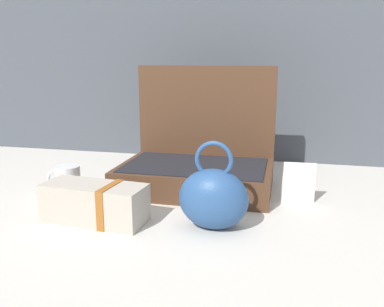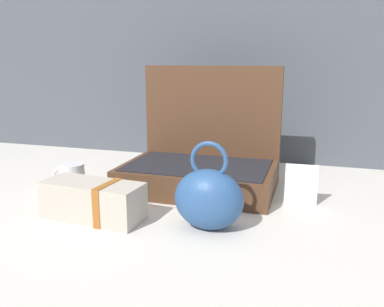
% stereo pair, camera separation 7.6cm
% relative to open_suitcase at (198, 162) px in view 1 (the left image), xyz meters
% --- Properties ---
extents(ground_plane, '(6.00, 6.00, 0.00)m').
position_rel_open_suitcase_xyz_m(ground_plane, '(0.04, -0.15, -0.08)').
color(ground_plane, beige).
extents(open_suitcase, '(0.48, 0.33, 0.39)m').
position_rel_open_suitcase_xyz_m(open_suitcase, '(0.00, 0.00, 0.00)').
color(open_suitcase, '#4C301E').
rests_on(open_suitcase, ground_plane).
extents(teal_pouch_handbag, '(0.18, 0.12, 0.22)m').
position_rel_open_suitcase_xyz_m(teal_pouch_handbag, '(0.11, -0.33, -0.00)').
color(teal_pouch_handbag, '#284C7F').
rests_on(teal_pouch_handbag, ground_plane).
extents(cream_toiletry_bag, '(0.28, 0.13, 0.10)m').
position_rel_open_suitcase_xyz_m(cream_toiletry_bag, '(-0.19, -0.35, -0.03)').
color(cream_toiletry_bag, '#B2A899').
rests_on(cream_toiletry_bag, ground_plane).
extents(coffee_mug, '(0.11, 0.07, 0.09)m').
position_rel_open_suitcase_xyz_m(coffee_mug, '(-0.38, -0.17, -0.04)').
color(coffee_mug, silver).
rests_on(coffee_mug, ground_plane).
extents(info_card_left, '(0.09, 0.01, 0.12)m').
position_rel_open_suitcase_xyz_m(info_card_left, '(0.32, -0.08, -0.02)').
color(info_card_left, white).
rests_on(info_card_left, ground_plane).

